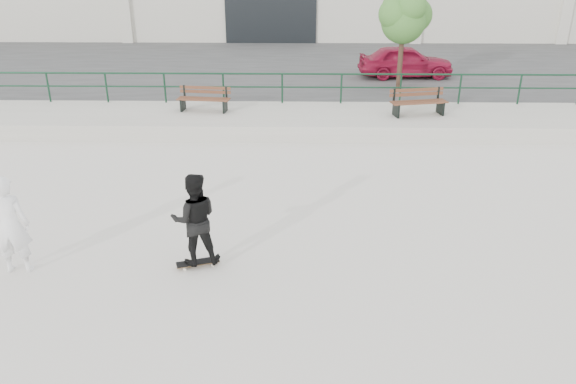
{
  "coord_description": "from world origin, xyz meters",
  "views": [
    {
      "loc": [
        1.55,
        -8.02,
        5.39
      ],
      "look_at": [
        1.36,
        2.0,
        1.01
      ],
      "focal_mm": 35.0,
      "sensor_mm": 36.0,
      "label": 1
    }
  ],
  "objects_px": {
    "bench_right": "(418,102)",
    "tree": "(404,16)",
    "red_car": "(406,61)",
    "skateboard": "(198,263)",
    "standing_skater": "(195,219)",
    "seated_skater": "(10,225)",
    "bench_left": "(204,99)"
  },
  "relations": [
    {
      "from": "tree",
      "to": "seated_skater",
      "type": "bearing_deg",
      "value": -125.9
    },
    {
      "from": "red_car",
      "to": "skateboard",
      "type": "relative_size",
      "value": 4.7
    },
    {
      "from": "tree",
      "to": "red_car",
      "type": "distance_m",
      "value": 3.11
    },
    {
      "from": "tree",
      "to": "skateboard",
      "type": "distance_m",
      "value": 13.53
    },
    {
      "from": "red_car",
      "to": "tree",
      "type": "bearing_deg",
      "value": 162.06
    },
    {
      "from": "standing_skater",
      "to": "red_car",
      "type": "bearing_deg",
      "value": -125.29
    },
    {
      "from": "skateboard",
      "to": "tree",
      "type": "bearing_deg",
      "value": 46.29
    },
    {
      "from": "tree",
      "to": "standing_skater",
      "type": "bearing_deg",
      "value": -115.05
    },
    {
      "from": "tree",
      "to": "standing_skater",
      "type": "relative_size",
      "value": 2.05
    },
    {
      "from": "standing_skater",
      "to": "seated_skater",
      "type": "relative_size",
      "value": 0.93
    },
    {
      "from": "seated_skater",
      "to": "skateboard",
      "type": "bearing_deg",
      "value": 177.65
    },
    {
      "from": "bench_left",
      "to": "skateboard",
      "type": "bearing_deg",
      "value": -75.26
    },
    {
      "from": "standing_skater",
      "to": "bench_right",
      "type": "bearing_deg",
      "value": -135.15
    },
    {
      "from": "bench_right",
      "to": "tree",
      "type": "bearing_deg",
      "value": 78.61
    },
    {
      "from": "tree",
      "to": "skateboard",
      "type": "xyz_separation_m",
      "value": [
        -5.58,
        -11.94,
        -3.08
      ]
    },
    {
      "from": "tree",
      "to": "skateboard",
      "type": "bearing_deg",
      "value": -115.05
    },
    {
      "from": "bench_right",
      "to": "seated_skater",
      "type": "distance_m",
      "value": 12.44
    },
    {
      "from": "bench_right",
      "to": "skateboard",
      "type": "xyz_separation_m",
      "value": [
        -5.61,
        -8.54,
        -0.83
      ]
    },
    {
      "from": "bench_right",
      "to": "red_car",
      "type": "bearing_deg",
      "value": 72.32
    },
    {
      "from": "bench_right",
      "to": "seated_skater",
      "type": "xyz_separation_m",
      "value": [
        -8.83,
        -8.75,
        0.02
      ]
    },
    {
      "from": "seated_skater",
      "to": "standing_skater",
      "type": "bearing_deg",
      "value": 177.65
    },
    {
      "from": "tree",
      "to": "standing_skater",
      "type": "height_order",
      "value": "tree"
    },
    {
      "from": "bench_left",
      "to": "skateboard",
      "type": "relative_size",
      "value": 2.16
    },
    {
      "from": "standing_skater",
      "to": "seated_skater",
      "type": "height_order",
      "value": "seated_skater"
    },
    {
      "from": "bench_right",
      "to": "standing_skater",
      "type": "height_order",
      "value": "standing_skater"
    },
    {
      "from": "tree",
      "to": "red_car",
      "type": "bearing_deg",
      "value": 75.3
    },
    {
      "from": "bench_right",
      "to": "standing_skater",
      "type": "xyz_separation_m",
      "value": [
        -5.61,
        -8.54,
        0.05
      ]
    },
    {
      "from": "red_car",
      "to": "seated_skater",
      "type": "xyz_separation_m",
      "value": [
        -9.4,
        -14.45,
        -0.22
      ]
    },
    {
      "from": "red_car",
      "to": "skateboard",
      "type": "height_order",
      "value": "red_car"
    },
    {
      "from": "standing_skater",
      "to": "bench_left",
      "type": "bearing_deg",
      "value": -93.95
    },
    {
      "from": "bench_left",
      "to": "bench_right",
      "type": "xyz_separation_m",
      "value": [
        6.84,
        -0.35,
        0.02
      ]
    },
    {
      "from": "red_car",
      "to": "standing_skater",
      "type": "distance_m",
      "value": 15.52
    }
  ]
}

